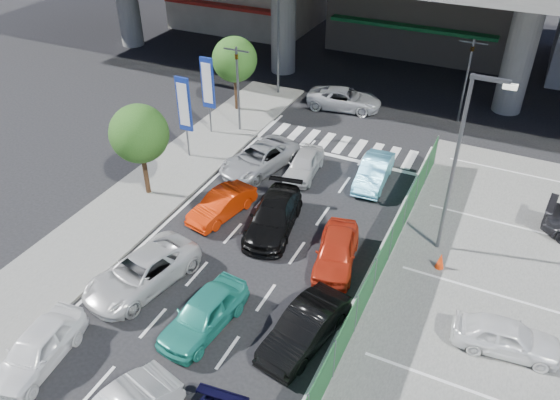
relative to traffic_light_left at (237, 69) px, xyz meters
The scene contains 25 objects.
ground 14.07m from the traffic_light_left, 62.68° to the right, with size 120.00×120.00×0.00m, color black.
parking_lot 20.28m from the traffic_light_left, 30.17° to the right, with size 12.00×28.00×0.06m, color #585855.
sidewalk_left 8.93m from the traffic_light_left, 95.71° to the right, with size 4.00×30.00×0.12m, color #585855.
fence_run 16.20m from the traffic_light_left, 43.73° to the right, with size 0.16×22.00×1.80m, color #1C5227, non-canonical shape.
traffic_light_left is the anchor object (origin of this frame).
traffic_light_right 13.63m from the traffic_light_left, 30.89° to the left, with size 1.60×1.24×5.20m.
street_lamp_right 14.68m from the traffic_light_left, 24.16° to the right, with size 1.65×0.22×8.00m.
street_lamp_left 6.06m from the traffic_light_left, 91.20° to the left, with size 1.65×0.22×8.00m.
signboard_near 4.22m from the traffic_light_left, 104.02° to the right, with size 0.80×0.14×4.70m.
signboard_far 1.93m from the traffic_light_left, 144.30° to the right, with size 0.80×0.14×4.70m.
tree_near 8.06m from the traffic_light_left, 95.71° to the right, with size 2.80×2.80×4.80m.
tree_far 3.02m from the traffic_light_left, 122.62° to the left, with size 2.80×2.80×4.80m.
van_white_back_left 18.54m from the traffic_light_left, 83.07° to the right, with size 1.59×3.95×1.35m, color white.
sedan_white_mid_left 14.18m from the traffic_light_left, 77.30° to the right, with size 2.27×4.93×1.37m, color silver.
taxi_teal_mid 16.03m from the traffic_light_left, 65.75° to the right, with size 1.63×4.05×1.38m, color teal.
hatch_black_mid_right 17.03m from the traffic_light_left, 53.10° to the right, with size 1.46×4.19×1.38m, color black.
taxi_orange_left 9.31m from the traffic_light_left, 66.48° to the right, with size 1.30×3.72×1.23m, color red.
sedan_black_mid 10.47m from the traffic_light_left, 52.09° to the right, with size 1.93×4.76×1.38m, color black.
taxi_orange_right 13.46m from the traffic_light_left, 43.04° to the right, with size 1.61×4.01×1.37m, color red.
wagon_silver_front_left 5.69m from the traffic_light_left, 47.94° to the right, with size 2.23×4.83×1.34m, color #989A9F.
sedan_white_front_mid 7.04m from the traffic_light_left, 27.88° to the right, with size 1.45×3.61×1.23m, color beige.
kei_truck_front_right 9.86m from the traffic_light_left, 13.26° to the right, with size 1.36×3.89×1.28m, color #62BFE7.
crossing_wagon_silver 8.03m from the traffic_light_left, 51.24° to the left, with size 2.20×4.77×1.32m, color silver.
parked_sedan_white 19.94m from the traffic_light_left, 32.99° to the right, with size 1.47×3.64×1.24m, color white.
traffic_cone 15.83m from the traffic_light_left, 28.44° to the right, with size 0.38×0.38×0.73m, color red.
Camera 1 is at (8.75, -13.72, 15.30)m, focal length 35.00 mm.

